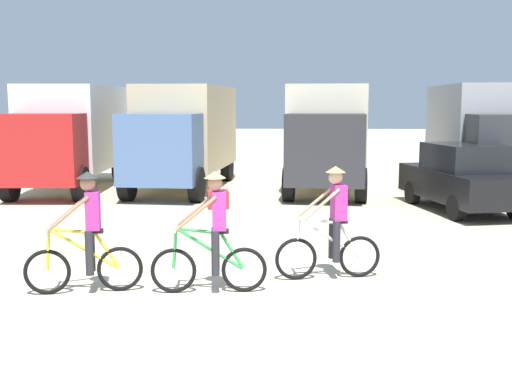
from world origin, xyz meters
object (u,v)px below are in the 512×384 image
at_px(box_truck_grey_hauler, 484,133).
at_px(cyclist_near_camera, 332,227).
at_px(box_truck_tan_camper, 184,131).
at_px(box_truck_avon_van, 71,131).
at_px(cyclist_cowboy_hat, 213,237).
at_px(supply_crate, 218,199).
at_px(box_truck_cream_rv, 327,132).
at_px(sedan_parked, 463,178).
at_px(cyclist_orange_shirt, 87,237).

xyz_separation_m(box_truck_grey_hauler, cyclist_near_camera, (-5.46, -9.72, -1.03)).
distance_m(box_truck_tan_camper, cyclist_near_camera, 11.28).
xyz_separation_m(box_truck_avon_van, box_truck_tan_camper, (3.67, 0.11, 0.00)).
height_order(box_truck_avon_van, box_truck_grey_hauler, same).
distance_m(cyclist_cowboy_hat, supply_crate, 7.63).
relative_size(box_truck_cream_rv, sedan_parked, 1.56).
bearing_deg(box_truck_grey_hauler, box_truck_tan_camper, 175.12).
bearing_deg(box_truck_cream_rv, box_truck_tan_camper, -179.45).
bearing_deg(supply_crate, sedan_parked, -2.45).
bearing_deg(cyclist_cowboy_hat, box_truck_grey_hauler, 55.35).
xyz_separation_m(box_truck_avon_van, supply_crate, (5.12, -3.67, -1.64)).
bearing_deg(box_truck_avon_van, box_truck_grey_hauler, -3.03).
bearing_deg(box_truck_avon_van, cyclist_near_camera, -53.88).
distance_m(box_truck_grey_hauler, cyclist_cowboy_hat, 12.87).
height_order(box_truck_cream_rv, supply_crate, box_truck_cream_rv).
xyz_separation_m(cyclist_cowboy_hat, supply_crate, (-0.65, 7.58, -0.61)).
bearing_deg(sedan_parked, cyclist_cowboy_hat, -128.20).
bearing_deg(sedan_parked, cyclist_near_camera, -121.17).
relative_size(box_truck_avon_van, cyclist_orange_shirt, 3.75).
bearing_deg(box_truck_grey_hauler, cyclist_orange_shirt, -130.75).
relative_size(cyclist_orange_shirt, cyclist_cowboy_hat, 1.00).
distance_m(box_truck_avon_van, box_truck_cream_rv, 8.33).
bearing_deg(box_truck_grey_hauler, box_truck_cream_rv, 169.87).
relative_size(box_truck_avon_van, box_truck_cream_rv, 0.98).
bearing_deg(cyclist_orange_shirt, box_truck_avon_van, 109.08).
bearing_deg(cyclist_orange_shirt, box_truck_tan_camper, 91.21).
distance_m(sedan_parked, supply_crate, 6.43).
relative_size(box_truck_avon_van, box_truck_grey_hauler, 1.00).
distance_m(box_truck_cream_rv, supply_crate, 5.25).
distance_m(box_truck_grey_hauler, cyclist_orange_shirt, 14.06).
distance_m(box_truck_grey_hauler, supply_crate, 8.64).
bearing_deg(cyclist_near_camera, supply_crate, 110.15).
bearing_deg(cyclist_orange_shirt, cyclist_near_camera, 13.68).
height_order(box_truck_avon_van, supply_crate, box_truck_avon_van).
height_order(box_truck_tan_camper, box_truck_cream_rv, same).
bearing_deg(supply_crate, box_truck_tan_camper, 111.02).
bearing_deg(box_truck_cream_rv, box_truck_avon_van, -178.94).
height_order(cyclist_near_camera, supply_crate, cyclist_near_camera).
bearing_deg(supply_crate, box_truck_avon_van, 144.41).
relative_size(box_truck_cream_rv, cyclist_cowboy_hat, 3.81).
bearing_deg(box_truck_cream_rv, supply_crate, -129.96).
xyz_separation_m(box_truck_avon_van, box_truck_cream_rv, (8.32, 0.15, 0.00)).
bearing_deg(cyclist_cowboy_hat, sedan_parked, 51.80).
xyz_separation_m(sedan_parked, cyclist_cowboy_hat, (-5.75, -7.31, -0.04)).
relative_size(box_truck_tan_camper, sedan_parked, 1.56).
bearing_deg(box_truck_tan_camper, box_truck_cream_rv, 0.55).
relative_size(box_truck_grey_hauler, cyclist_near_camera, 3.77).
bearing_deg(sedan_parked, box_truck_cream_rv, 127.97).
height_order(box_truck_tan_camper, cyclist_orange_shirt, box_truck_tan_camper).
relative_size(cyclist_orange_shirt, supply_crate, 3.02).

